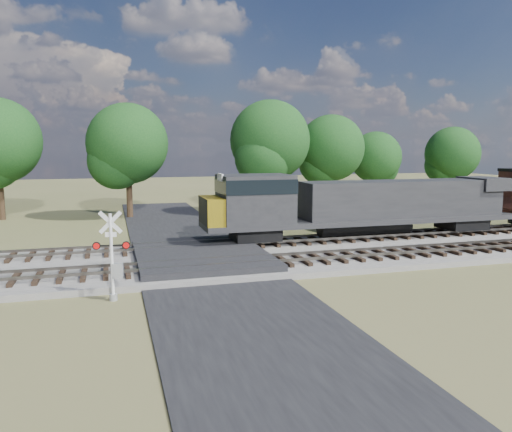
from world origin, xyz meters
name	(u,v)px	position (x,y,z in m)	size (l,w,h in m)	color
ground	(202,264)	(0.00, 0.00, 0.00)	(160.00, 160.00, 0.00)	#4F552D
ballast_bed	(363,249)	(10.00, 0.50, 0.15)	(140.00, 10.00, 0.30)	gray
road	(202,263)	(0.00, 0.00, 0.04)	(7.00, 60.00, 0.08)	black
crossing_panel	(201,256)	(0.00, 0.50, 0.32)	(7.00, 9.00, 0.62)	#262628
track_near	(268,261)	(3.12, -2.00, 0.41)	(140.00, 2.60, 0.33)	black
track_far	(244,243)	(3.12, 3.00, 0.41)	(140.00, 2.60, 0.33)	black
crossing_signal_near	(114,264)	(-4.62, -5.41, 1.56)	(1.51, 0.38, 3.76)	silver
crossing_signal_far	(249,212)	(5.07, 8.68, 1.61)	(1.56, 0.34, 3.88)	silver
equipment_shed	(359,211)	(13.68, 8.11, 1.42)	(4.86, 4.86, 2.80)	#43311D
treeline	(219,144)	(5.31, 20.24, 6.56)	(80.87, 10.98, 11.14)	black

